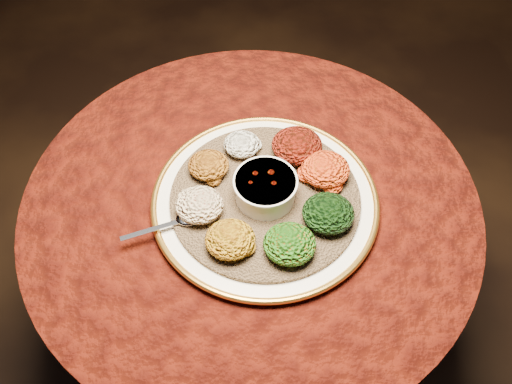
{
  "coord_description": "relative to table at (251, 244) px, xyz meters",
  "views": [
    {
      "loc": [
        0.04,
        -0.7,
        1.7
      ],
      "look_at": [
        0.01,
        -0.0,
        0.76
      ],
      "focal_mm": 40.0,
      "sensor_mm": 36.0,
      "label": 1
    }
  ],
  "objects": [
    {
      "name": "platter",
      "position": [
        0.03,
        -0.01,
        0.19
      ],
      "size": [
        0.51,
        0.51,
        0.02
      ],
      "rotation": [
        0.0,
        0.0,
        0.14
      ],
      "color": "silver",
      "rests_on": "table"
    },
    {
      "name": "portion_mixveg",
      "position": [
        0.08,
        -0.14,
        0.23
      ],
      "size": [
        0.1,
        0.1,
        0.05
      ],
      "primitive_type": "ellipsoid",
      "color": "#A6330A",
      "rests_on": "injera"
    },
    {
      "name": "portion_tikil",
      "position": [
        0.15,
        0.04,
        0.23
      ],
      "size": [
        0.1,
        0.1,
        0.05
      ],
      "primitive_type": "ellipsoid",
      "color": "#BF670F",
      "rests_on": "injera"
    },
    {
      "name": "table",
      "position": [
        0.0,
        0.0,
        0.0
      ],
      "size": [
        0.96,
        0.96,
        0.73
      ],
      "color": "black",
      "rests_on": "ground"
    },
    {
      "name": "injera",
      "position": [
        0.03,
        -0.01,
        0.2
      ],
      "size": [
        0.48,
        0.48,
        0.01
      ],
      "primitive_type": "cylinder",
      "rotation": [
        0.0,
        0.0,
        0.27
      ],
      "color": "olive",
      "rests_on": "platter"
    },
    {
      "name": "portion_gomen",
      "position": [
        0.15,
        -0.07,
        0.23
      ],
      "size": [
        0.1,
        0.1,
        0.05
      ],
      "primitive_type": "ellipsoid",
      "color": "black",
      "rests_on": "injera"
    },
    {
      "name": "spoon",
      "position": [
        -0.13,
        -0.08,
        0.21
      ],
      "size": [
        0.15,
        0.08,
        0.01
      ],
      "rotation": [
        0.0,
        0.0,
        -2.74
      ],
      "color": "silver",
      "rests_on": "injera"
    },
    {
      "name": "portion_ayib",
      "position": [
        -0.02,
        0.11,
        0.23
      ],
      "size": [
        0.08,
        0.07,
        0.04
      ],
      "primitive_type": "ellipsoid",
      "color": "white",
      "rests_on": "injera"
    },
    {
      "name": "portion_kik",
      "position": [
        -0.03,
        -0.13,
        0.23
      ],
      "size": [
        0.1,
        0.09,
        0.05
      ],
      "primitive_type": "ellipsoid",
      "color": "#B2800F",
      "rests_on": "injera"
    },
    {
      "name": "stew_bowl",
      "position": [
        0.03,
        -0.01,
        0.24
      ],
      "size": [
        0.13,
        0.13,
        0.05
      ],
      "color": "silver",
      "rests_on": "injera"
    },
    {
      "name": "portion_shiro",
      "position": [
        -0.09,
        0.05,
        0.23
      ],
      "size": [
        0.09,
        0.08,
        0.04
      ],
      "primitive_type": "ellipsoid",
      "color": "#965512",
      "rests_on": "injera"
    },
    {
      "name": "portion_kitfo",
      "position": [
        0.09,
        0.11,
        0.23
      ],
      "size": [
        0.11,
        0.1,
        0.05
      ],
      "primitive_type": "ellipsoid",
      "color": "black",
      "rests_on": "injera"
    },
    {
      "name": "portion_timatim",
      "position": [
        -0.1,
        -0.06,
        0.23
      ],
      "size": [
        0.1,
        0.09,
        0.05
      ],
      "primitive_type": "ellipsoid",
      "color": "#740A06",
      "rests_on": "injera"
    }
  ]
}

